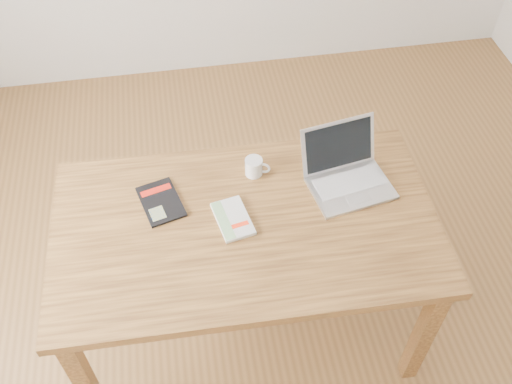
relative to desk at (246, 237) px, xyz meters
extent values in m
plane|color=brown|center=(0.17, 0.02, -0.66)|extent=(4.00, 4.00, 0.00)
cube|color=brown|center=(0.00, 0.00, 0.07)|extent=(1.48, 0.87, 0.04)
cube|color=brown|center=(-0.68, -0.34, -0.31)|extent=(0.06, 0.06, 0.71)
cube|color=brown|center=(0.66, -0.37, -0.31)|extent=(0.06, 0.06, 0.71)
cube|color=brown|center=(-0.66, 0.37, -0.31)|extent=(0.06, 0.06, 0.71)
cube|color=brown|center=(0.68, 0.34, -0.31)|extent=(0.06, 0.06, 0.71)
cube|color=beige|center=(-0.05, 0.02, 0.10)|extent=(0.16, 0.22, 0.01)
cube|color=white|center=(-0.05, 0.02, 0.10)|extent=(0.15, 0.21, 0.02)
cube|color=#7FAF75|center=(-0.08, 0.01, 0.11)|extent=(0.08, 0.19, 0.00)
cube|color=red|center=(-0.02, -0.02, 0.11)|extent=(0.07, 0.03, 0.00)
cube|color=black|center=(-0.31, 0.15, 0.10)|extent=(0.19, 0.24, 0.01)
cube|color=#B1190C|center=(-0.33, 0.21, 0.10)|extent=(0.13, 0.06, 0.00)
cube|color=gray|center=(-0.33, 0.09, 0.10)|extent=(0.07, 0.08, 0.00)
cube|color=silver|center=(0.44, 0.10, 0.10)|extent=(0.35, 0.27, 0.01)
cube|color=#BCBCC0|center=(0.43, 0.12, 0.10)|extent=(0.29, 0.16, 0.00)
cube|color=#BCBCC1|center=(0.45, 0.03, 0.10)|extent=(0.10, 0.06, 0.00)
cube|color=silver|center=(0.41, 0.24, 0.20)|extent=(0.32, 0.13, 0.20)
cube|color=black|center=(0.41, 0.23, 0.20)|extent=(0.29, 0.11, 0.18)
cylinder|color=white|center=(0.07, 0.25, 0.13)|extent=(0.07, 0.07, 0.08)
cylinder|color=black|center=(0.07, 0.25, 0.16)|extent=(0.06, 0.06, 0.01)
torus|color=white|center=(0.11, 0.23, 0.13)|extent=(0.05, 0.03, 0.05)
camera|label=1|loc=(-0.18, -1.32, 1.79)|focal=40.00mm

